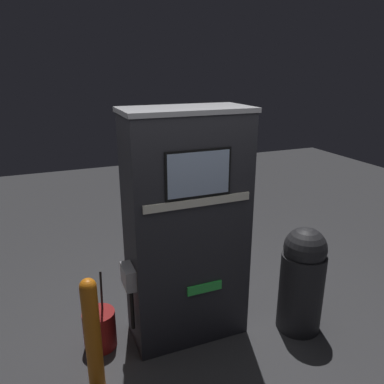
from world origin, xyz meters
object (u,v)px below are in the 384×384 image
Objects in this scene: gas_pump at (186,229)px; squeegee_bucket at (100,329)px; safety_bollard at (92,332)px; trash_bin at (302,279)px.

squeegee_bucket is (-0.83, 0.08, -0.90)m from gas_pump.
safety_bollard is at bearing -158.40° from gas_pump.
trash_bin is 1.96m from squeegee_bucket.
gas_pump is 1.23m from trash_bin.
trash_bin is 1.33× the size of squeegee_bucket.
gas_pump is 1.22m from squeegee_bucket.
safety_bollard is at bearing 179.67° from trash_bin.
gas_pump is 2.02× the size of trash_bin.
trash_bin is (1.04, -0.38, -0.54)m from gas_pump.
gas_pump is at bearing -5.63° from squeegee_bucket.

